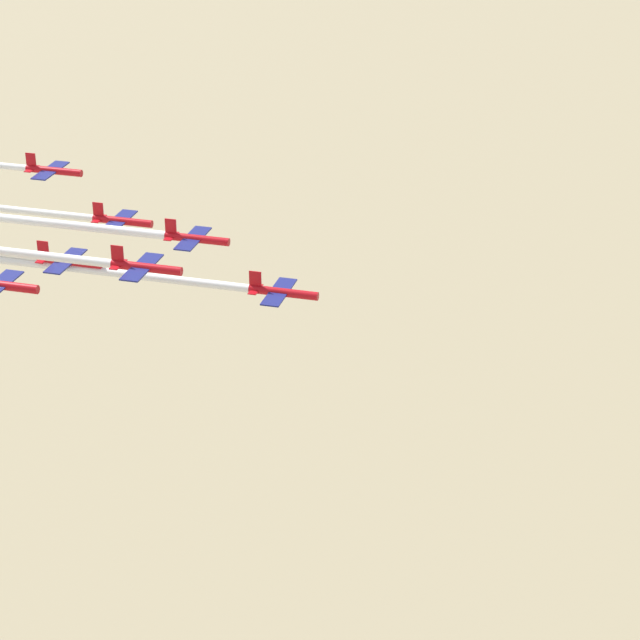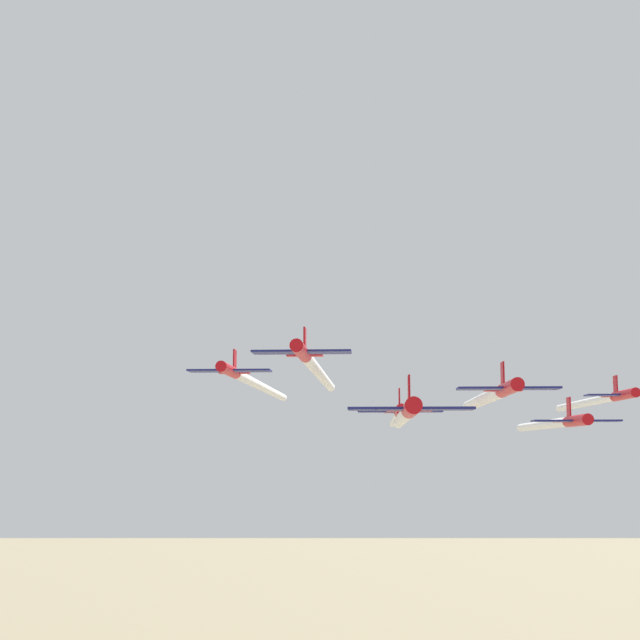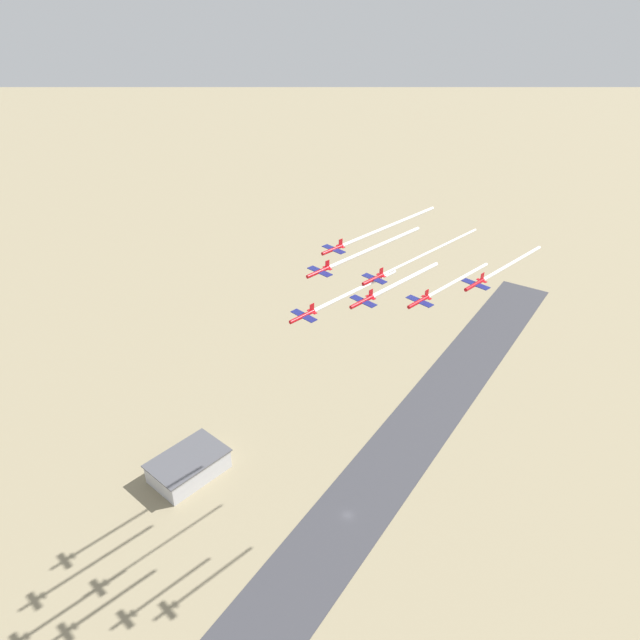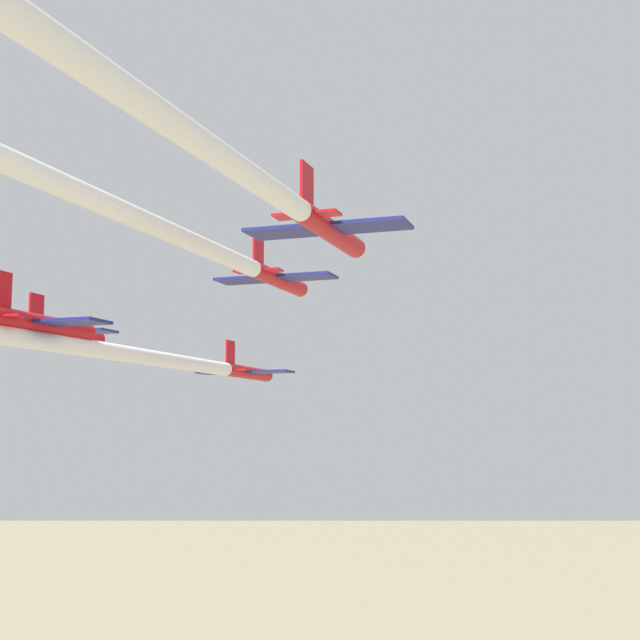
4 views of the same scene
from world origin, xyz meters
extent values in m
plane|color=gray|center=(0.00, 0.00, 0.00)|extent=(3000.00, 3000.00, 0.00)
cube|color=#38383D|center=(-29.68, -5.94, 0.10)|extent=(515.25, 114.91, 0.20)
cube|color=#B7B7BC|center=(-27.72, 63.55, 4.47)|extent=(30.01, 19.39, 8.94)
cube|color=#4C4C51|center=(-27.72, 63.55, 9.19)|extent=(31.51, 20.36, 0.50)
cylinder|color=#B20C14|center=(-29.68, -5.94, 105.48)|extent=(8.88, 1.57, 1.08)
cube|color=navy|center=(-29.09, -5.97, 105.48)|extent=(2.81, 8.37, 0.18)
cube|color=#B20C14|center=(-26.05, -6.14, 106.83)|extent=(1.58, 0.23, 2.16)
cube|color=#B20C14|center=(-26.05, -6.14, 105.48)|extent=(1.25, 3.20, 0.12)
cylinder|color=#B20C14|center=(-15.83, -15.16, 107.69)|extent=(8.88, 1.57, 1.08)
cube|color=navy|center=(-15.24, -15.20, 107.69)|extent=(2.81, 8.37, 0.18)
cube|color=#B20C14|center=(-12.20, -15.37, 109.04)|extent=(1.58, 0.23, 2.16)
cube|color=#B20C14|center=(-12.20, -15.37, 107.69)|extent=(1.25, 3.20, 0.12)
cylinder|color=#B20C14|center=(-14.89, 1.68, 110.78)|extent=(8.88, 1.57, 1.08)
cube|color=navy|center=(-14.30, 1.65, 110.78)|extent=(2.81, 8.37, 0.18)
cube|color=#B20C14|center=(-11.26, 1.48, 112.13)|extent=(1.58, 0.23, 2.16)
cube|color=#B20C14|center=(-11.26, 1.48, 110.78)|extent=(1.25, 3.20, 0.12)
cylinder|color=#B20C14|center=(-1.99, -24.39, 105.44)|extent=(8.88, 1.57, 1.08)
cube|color=navy|center=(-1.40, -24.42, 105.44)|extent=(2.81, 8.37, 0.18)
cube|color=#B20C14|center=(1.64, -24.59, 106.79)|extent=(1.58, 0.23, 2.16)
cube|color=#B20C14|center=(1.64, -24.59, 105.44)|extent=(1.25, 3.20, 0.12)
cylinder|color=#B20C14|center=(-1.04, -7.54, 106.39)|extent=(8.88, 1.57, 1.08)
cube|color=navy|center=(-0.45, -7.57, 106.39)|extent=(2.81, 8.37, 0.18)
cube|color=#B20C14|center=(2.59, -7.75, 107.74)|extent=(1.58, 0.23, 2.16)
cube|color=#B20C14|center=(2.59, -7.75, 106.39)|extent=(1.25, 3.20, 0.12)
cylinder|color=#B20C14|center=(-0.10, 9.30, 110.47)|extent=(8.88, 1.57, 1.08)
cube|color=navy|center=(0.49, 9.27, 110.47)|extent=(2.81, 8.37, 0.18)
cube|color=#B20C14|center=(3.53, 9.10, 111.82)|extent=(1.58, 0.23, 2.16)
cube|color=#B20C14|center=(3.53, 9.10, 110.47)|extent=(1.25, 3.20, 0.12)
cylinder|color=#B20C14|center=(11.86, -33.61, 108.69)|extent=(8.88, 1.57, 1.08)
cube|color=navy|center=(12.45, -33.64, 108.69)|extent=(2.81, 8.37, 0.18)
cube|color=#B20C14|center=(15.49, -33.81, 110.04)|extent=(1.58, 0.23, 2.16)
cube|color=#B20C14|center=(15.49, -33.81, 108.69)|extent=(1.25, 3.20, 0.12)
cylinder|color=white|center=(-8.11, -7.15, 105.48)|extent=(34.37, 2.98, 1.06)
cylinder|color=white|center=(3.28, -16.23, 107.69)|extent=(29.46, 2.80, 1.16)
cylinder|color=white|center=(10.39, 0.27, 110.78)|extent=(41.80, 3.39, 1.06)
cylinder|color=white|center=(17.44, -25.47, 105.44)|extent=(30.08, 2.66, 0.98)
cylinder|color=white|center=(28.03, -9.17, 106.39)|extent=(49.36, 3.54, 0.78)
cylinder|color=white|center=(27.74, 7.74, 110.47)|extent=(46.92, 3.63, 1.01)
cylinder|color=white|center=(32.33, -34.76, 108.69)|extent=(32.17, 2.78, 0.98)
camera|label=1|loc=(-63.04, 129.43, 170.58)|focal=70.00mm
camera|label=2|loc=(-87.81, -0.54, 103.08)|focal=50.00mm
camera|label=3|loc=(-133.05, -106.21, 190.10)|focal=35.00mm
camera|label=4|loc=(42.17, 20.48, 100.54)|focal=50.00mm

